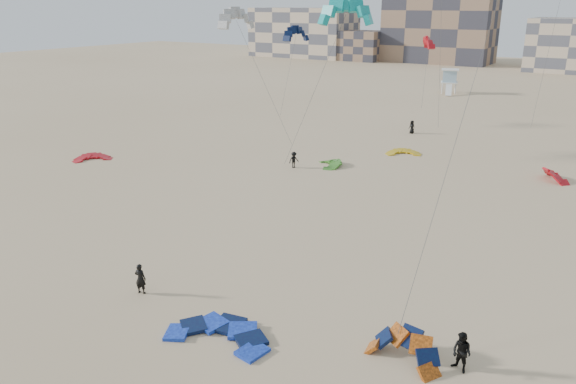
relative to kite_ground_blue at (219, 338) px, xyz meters
The scene contains 19 objects.
ground 4.49m from the kite_ground_blue, 160.22° to the left, with size 320.00×320.00×0.00m, color #CEB08A.
kite_ground_blue is the anchor object (origin of this frame).
kite_ground_orange 8.65m from the kite_ground_blue, 20.80° to the left, with size 3.33×2.76×2.02m, color orange, non-canonical shape.
kite_ground_red 36.46m from the kite_ground_blue, 149.85° to the left, with size 3.45×3.61×0.81m, color red, non-canonical shape.
kite_ground_green 31.03m from the kite_ground_blue, 108.68° to the left, with size 3.27×3.38×0.95m, color #3D8323, non-canonical shape.
kite_ground_red_far 37.36m from the kite_ground_blue, 75.04° to the left, with size 3.09×2.83×1.64m, color red, non-canonical shape.
kite_ground_yellow 37.94m from the kite_ground_blue, 98.21° to the left, with size 3.30×3.45×0.65m, color yellow, non-canonical shape.
kitesurfer_main 6.56m from the kite_ground_blue, behind, with size 0.64×0.42×1.76m, color black.
kitesurfer_b 11.12m from the kite_ground_blue, 19.19° to the left, with size 0.90×0.70×1.86m, color black.
kitesurfer_c 29.63m from the kite_ground_blue, 114.93° to the left, with size 1.02×0.59×1.58m, color black.
kitesurfer_e 48.34m from the kite_ground_blue, 99.87° to the left, with size 0.78×0.51×1.60m, color black.
kite_fly_teal_a 28.80m from the kite_ground_blue, 103.91° to the left, with size 8.94×5.75×15.05m.
kite_fly_grey 39.51m from the kite_ground_blue, 125.57° to the left, with size 8.47×4.91×14.03m.
kite_fly_navy 53.84m from the kite_ground_blue, 117.70° to the left, with size 4.68×6.05×11.64m.
kite_fly_red 66.20m from the kite_ground_blue, 101.13° to the left, with size 4.78×6.94×10.14m.
lifeguard_tower_far 83.92m from the kite_ground_blue, 100.01° to the left, with size 3.69×6.13×4.18m.
condo_west_a 151.18m from the kite_ground_blue, 119.44° to the left, with size 30.00×15.00×14.00m, color #CAB294.
condo_west_b 140.06m from the kite_ground_blue, 104.17° to the left, with size 28.00×14.00×18.00m, color #876951.
condo_fill_left 140.47m from the kite_ground_blue, 112.72° to the left, with size 12.00×10.00×8.00m, color #876951.
Camera 1 is at (19.47, -19.35, 15.20)m, focal length 35.00 mm.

